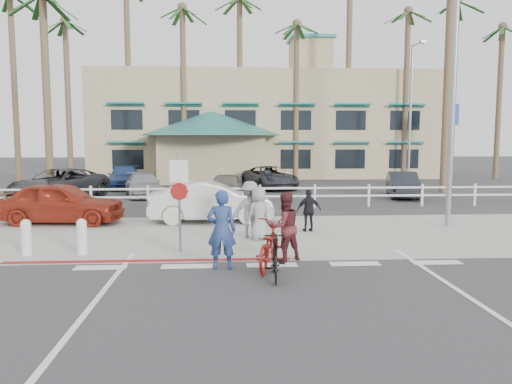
{
  "coord_description": "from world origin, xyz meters",
  "views": [
    {
      "loc": [
        -1.08,
        -10.91,
        3.01
      ],
      "look_at": [
        -0.23,
        3.02,
        1.5
      ],
      "focal_mm": 35.0,
      "sensor_mm": 36.0,
      "label": 1
    }
  ],
  "objects": [
    {
      "name": "lot_car_0",
      "position": [
        -9.29,
        14.09,
        0.76
      ],
      "size": [
        4.36,
        6.0,
        1.52
      ],
      "primitive_type": "imported",
      "rotation": [
        0.0,
        0.0,
        -0.38
      ],
      "color": "#232529",
      "rests_on": "ground"
    },
    {
      "name": "pedestrian_a",
      "position": [
        -0.35,
        3.98,
        0.86
      ],
      "size": [
        1.23,
        0.87,
        1.72
      ],
      "primitive_type": "imported",
      "rotation": [
        0.0,
        0.0,
        2.92
      ],
      "color": "gray",
      "rests_on": "ground"
    },
    {
      "name": "palm_10",
      "position": [
        -10.0,
        15.0,
        6.0
      ],
      "size": [
        4.0,
        4.0,
        12.0
      ],
      "primitive_type": null,
      "color": "#1C481C",
      "rests_on": "ground"
    },
    {
      "name": "palm_0",
      "position": [
        -16.0,
        26.0,
        7.5
      ],
      "size": [
        4.0,
        4.0,
        15.0
      ],
      "primitive_type": null,
      "color": "#1C481C",
      "rests_on": "ground"
    },
    {
      "name": "palm_9",
      "position": [
        19.0,
        25.0,
        6.5
      ],
      "size": [
        4.0,
        4.0,
        13.0
      ],
      "primitive_type": null,
      "color": "#1C481C",
      "rests_on": "ground"
    },
    {
      "name": "palm_8",
      "position": [
        16.0,
        26.0,
        7.5
      ],
      "size": [
        4.0,
        4.0,
        15.0
      ],
      "primitive_type": null,
      "color": "#1C481C",
      "rests_on": "ground"
    },
    {
      "name": "ground",
      "position": [
        0.0,
        0.0,
        0.0
      ],
      "size": [
        140.0,
        140.0,
        0.0
      ],
      "primitive_type": "plane",
      "color": "#333335"
    },
    {
      "name": "sidewalk_plaza",
      "position": [
        0.0,
        4.5,
        0.01
      ],
      "size": [
        22.0,
        7.0,
        0.01
      ],
      "primitive_type": "cube",
      "color": "gray",
      "rests_on": "ground"
    },
    {
      "name": "bollard_1",
      "position": [
        -6.2,
        2.0,
        0.47
      ],
      "size": [
        0.26,
        0.26,
        0.95
      ],
      "primitive_type": null,
      "color": "silver",
      "rests_on": "ground"
    },
    {
      "name": "palm_7",
      "position": [
        12.0,
        25.0,
        7.0
      ],
      "size": [
        4.0,
        4.0,
        14.0
      ],
      "primitive_type": null,
      "color": "#1C481C",
      "rests_on": "ground"
    },
    {
      "name": "streetlight_1",
      "position": [
        12.0,
        24.0,
        4.75
      ],
      "size": [
        0.6,
        2.0,
        9.5
      ],
      "primitive_type": null,
      "color": "gray",
      "rests_on": "ground"
    },
    {
      "name": "bike_black",
      "position": [
        -0.03,
        -0.49,
        0.48
      ],
      "size": [
        0.56,
        1.61,
        0.95
      ],
      "primitive_type": "imported",
      "rotation": [
        0.0,
        0.0,
        3.07
      ],
      "color": "black",
      "rests_on": "ground"
    },
    {
      "name": "pedestrian_child",
      "position": [
        1.59,
        4.85,
        0.69
      ],
      "size": [
        0.84,
        0.42,
        1.38
      ],
      "primitive_type": "imported",
      "rotation": [
        0.0,
        0.0,
        3.24
      ],
      "color": "black",
      "rests_on": "ground"
    },
    {
      "name": "rider_black",
      "position": [
        0.35,
        1.09,
        0.85
      ],
      "size": [
        1.01,
        0.91,
        1.7
      ],
      "primitive_type": "imported",
      "rotation": [
        0.0,
        0.0,
        3.54
      ],
      "color": "#511E22",
      "rests_on": "ground"
    },
    {
      "name": "rail_fence",
      "position": [
        0.5,
        10.5,
        0.5
      ],
      "size": [
        29.4,
        0.16,
        1.0
      ],
      "primitive_type": null,
      "color": "silver",
      "rests_on": "ground"
    },
    {
      "name": "palm_2",
      "position": [
        -8.0,
        26.0,
        8.0
      ],
      "size": [
        4.0,
        4.0,
        16.0
      ],
      "primitive_type": null,
      "color": "#1C481C",
      "rests_on": "ground"
    },
    {
      "name": "bike_red",
      "position": [
        -0.09,
        0.42,
        0.54
      ],
      "size": [
        1.25,
        2.18,
        1.08
      ],
      "primitive_type": "imported",
      "rotation": [
        0.0,
        0.0,
        2.87
      ],
      "color": "maroon",
      "rests_on": "ground"
    },
    {
      "name": "palm_1",
      "position": [
        -12.0,
        25.0,
        6.5
      ],
      "size": [
        4.0,
        4.0,
        13.0
      ],
      "primitive_type": null,
      "color": "#1C481C",
      "rests_on": "ground"
    },
    {
      "name": "cross_street",
      "position": [
        0.0,
        8.5,
        0.0
      ],
      "size": [
        40.0,
        5.0,
        0.01
      ],
      "primitive_type": "cube",
      "color": "#333335",
      "rests_on": "ground"
    },
    {
      "name": "bike_path",
      "position": [
        0.0,
        -2.0,
        0.0
      ],
      "size": [
        12.0,
        16.0,
        0.01
      ],
      "primitive_type": "cube",
      "color": "#333335",
      "rests_on": "ground"
    },
    {
      "name": "palm_11",
      "position": [
        11.0,
        16.0,
        7.0
      ],
      "size": [
        4.0,
        4.0,
        14.0
      ],
      "primitive_type": null,
      "color": "#1C481C",
      "rests_on": "ground"
    },
    {
      "name": "palm_6",
      "position": [
        8.0,
        26.0,
        8.5
      ],
      "size": [
        4.0,
        4.0,
        17.0
      ],
      "primitive_type": null,
      "color": "#1C481C",
      "rests_on": "ground"
    },
    {
      "name": "lot_car_2",
      "position": [
        -1.08,
        12.87,
        0.67
      ],
      "size": [
        1.82,
        4.02,
        1.34
      ],
      "primitive_type": "imported",
      "rotation": [
        0.0,
        0.0,
        -0.06
      ],
      "color": "#5E5951",
      "rests_on": "ground"
    },
    {
      "name": "building",
      "position": [
        2.0,
        31.0,
        5.65
      ],
      "size": [
        28.0,
        16.0,
        11.3
      ],
      "primitive_type": null,
      "color": "tan",
      "rests_on": "ground"
    },
    {
      "name": "car_white_sedan",
      "position": [
        -1.6,
        6.93,
        0.73
      ],
      "size": [
        4.46,
        1.63,
        1.46
      ],
      "primitive_type": "imported",
      "rotation": [
        0.0,
        0.0,
        1.59
      ],
      "color": "silver",
      "rests_on": "ground"
    },
    {
      "name": "rider_red",
      "position": [
        -1.18,
        0.36,
        0.92
      ],
      "size": [
        0.7,
        0.48,
        1.85
      ],
      "primitive_type": "imported",
      "rotation": [
        0.0,
        0.0,
        3.09
      ],
      "color": "navy",
      "rests_on": "ground"
    },
    {
      "name": "curb_red",
      "position": [
        -3.0,
        1.2,
        0.01
      ],
      "size": [
        7.0,
        0.25,
        0.02
      ],
      "primitive_type": "cube",
      "color": "maroon",
      "rests_on": "ground"
    },
    {
      "name": "palm_4",
      "position": [
        0.0,
        26.0,
        7.5
      ],
      "size": [
        4.0,
        4.0,
        15.0
      ],
      "primitive_type": null,
      "color": "#1C481C",
      "rests_on": "ground"
    },
    {
      "name": "pedestrian_b",
      "position": [
        -0.11,
        3.65,
        0.78
      ],
      "size": [
        0.91,
        0.85,
        1.57
      ],
      "primitive_type": "imported",
      "rotation": [
        0.0,
        0.0,
        3.77
      ],
      "color": "gray",
      "rests_on": "ground"
    },
    {
      "name": "palm_5",
      "position": [
        4.0,
        25.0,
        6.5
      ],
      "size": [
        4.0,
        4.0,
        13.0
      ],
      "primitive_type": null,
      "color": "#1C481C",
      "rests_on": "ground"
    },
    {
      "name": "streetlight_0",
      "position": [
        6.5,
        5.5,
        4.5
      ],
      "size": [
        0.6,
        2.0,
        9.0
      ],
      "primitive_type": null,
      "color": "gray",
      "rests_on": "ground"
    },
    {
      "name": "lot_car_1",
      "position": [
        -5.33,
        15.06,
        0.6
      ],
      "size": [
        2.66,
        4.43,
        1.2
      ],
      "primitive_type": "imported",
      "rotation": [
        0.0,
        0.0,
        0.25
      ],
      "color": "gray",
      "rests_on": "ground"
    },
    {
      "name": "sign_post",
      "position": [
        -2.3,
        2.2,
        1.45
      ],
      "size": [
        0.5,
        0.1,
        2.9
      ],
      "primitive_type": null,
      "color": "gray",
      "rests_on": "ground"
    },
    {
      "name": "car_red_compact",
      "position": [
        -6.9,
        6.93,
        0.74
      ],
      "size": [
        4.51,
        2.17,
        1.49
      ],
      "primitive_type": "imported",
      "rotation": [
        0.0,
        0.0,
        1.47
      ],
      "color": "maroon",
      "rests_on": "ground"
    },
    {
      "name": "lot_car_5",
      "position": [
        1.55,
        18.6,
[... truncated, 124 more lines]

